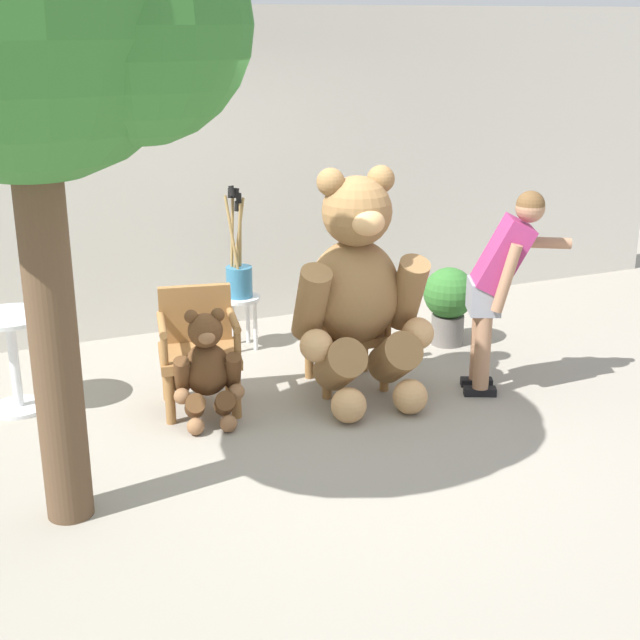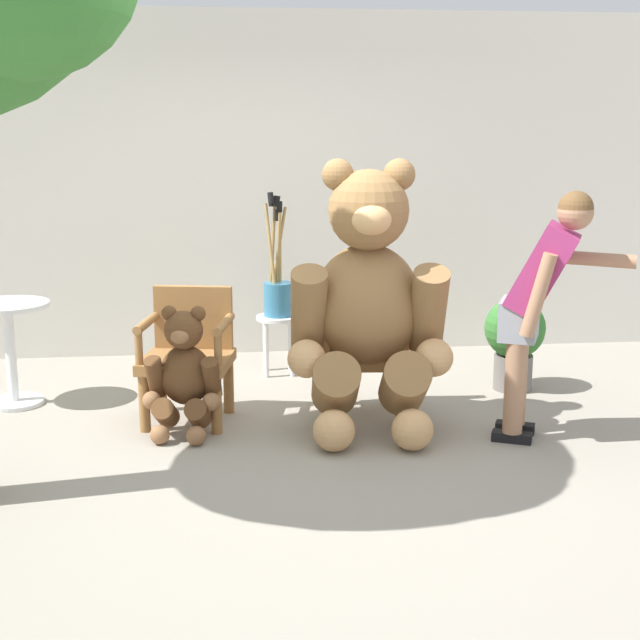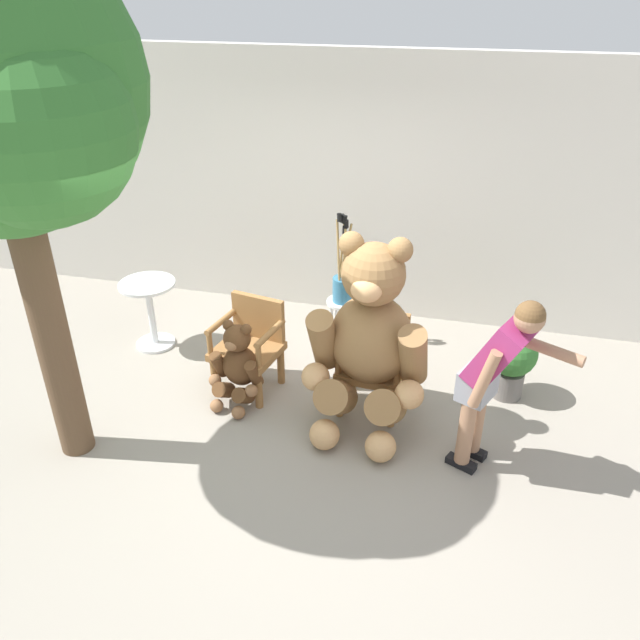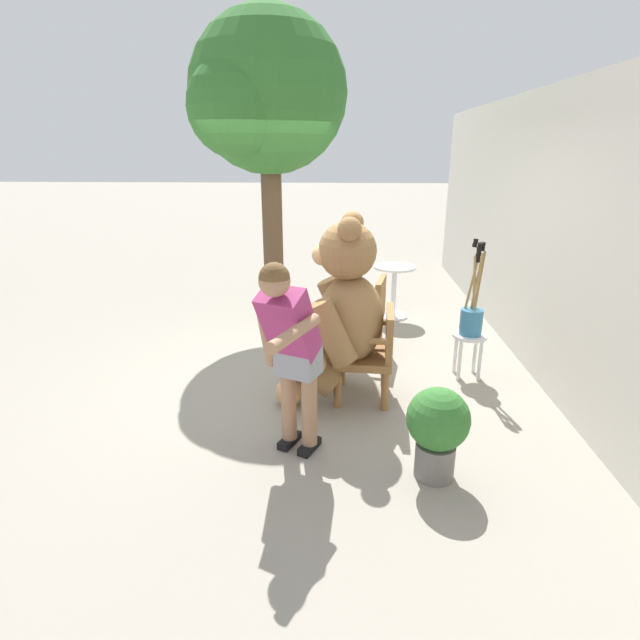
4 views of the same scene
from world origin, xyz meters
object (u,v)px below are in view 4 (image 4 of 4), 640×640
potted_plant (437,427)px  wooden_chair_left (365,312)px  teddy_bear_small (340,317)px  round_side_table (394,286)px  brush_bucket (472,314)px  person_visitor (290,344)px  white_stool (469,344)px  teddy_bear_large (341,312)px  patio_tree (263,98)px  wooden_chair_right (370,351)px

potted_plant → wooden_chair_left: bearing=-169.9°
teddy_bear_small → round_side_table: (-1.21, 0.72, 0.05)m
teddy_bear_small → brush_bucket: 1.49m
person_visitor → white_stool: (-1.46, 1.64, -0.56)m
white_stool → brush_bucket: 0.31m
teddy_bear_large → white_stool: size_ratio=3.70×
white_stool → round_side_table: 1.97m
white_stool → patio_tree: bearing=-126.6°
wooden_chair_right → teddy_bear_large: (-0.01, -0.27, 0.37)m
teddy_bear_large → patio_tree: patio_tree is taller
person_visitor → brush_bucket: (-1.47, 1.64, -0.24)m
wooden_chair_left → patio_tree: 2.82m
wooden_chair_right → round_side_table: bearing=169.5°
person_visitor → round_side_table: 3.54m
wooden_chair_right → patio_tree: (-2.17, -1.23, 2.32)m
teddy_bear_large → brush_bucket: size_ratio=1.79×
teddy_bear_large → potted_plant: bearing=29.9°
white_stool → potted_plant: size_ratio=0.68×
wooden_chair_right → teddy_bear_small: bearing=-166.3°
person_visitor → potted_plant: size_ratio=2.25×
patio_tree → potted_plant: 4.43m
brush_bucket → round_side_table: bearing=-162.8°
teddy_bear_large → brush_bucket: teddy_bear_large is taller
round_side_table → teddy_bear_large: bearing=-16.7°
brush_bucket → teddy_bear_large: bearing=-69.3°
teddy_bear_small → patio_tree: patio_tree is taller
teddy_bear_small → potted_plant: (2.35, 0.70, -0.00)m
wooden_chair_right → patio_tree: size_ratio=0.23×
patio_tree → round_side_table: bearing=97.1°
wooden_chair_right → teddy_bear_small: 1.20m
round_side_table → potted_plant: round_side_table is taller
person_visitor → potted_plant: (0.22, 1.03, -0.51)m
white_stool → potted_plant: bearing=-19.9°
round_side_table → white_stool: bearing=17.2°
teddy_bear_large → round_side_table: bearing=163.3°
wooden_chair_left → potted_plant: bearing=10.1°
brush_bucket → round_side_table: 1.98m
wooden_chair_right → teddy_bear_small: (-1.17, -0.28, -0.06)m
wooden_chair_left → round_side_table: size_ratio=1.19×
wooden_chair_right → teddy_bear_large: size_ratio=0.51×
brush_bucket → potted_plant: size_ratio=1.40×
brush_bucket → patio_tree: (-1.67, -2.25, 2.11)m
wooden_chair_right → person_visitor: 1.23m
wooden_chair_left → teddy_bear_large: 1.23m
teddy_bear_small → wooden_chair_right: bearing=13.7°
wooden_chair_left → round_side_table: 1.31m
wooden_chair_left → wooden_chair_right: same height
teddy_bear_small → potted_plant: teddy_bear_small is taller
potted_plant → brush_bucket: bearing=160.1°
teddy_bear_small → brush_bucket: size_ratio=0.85×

